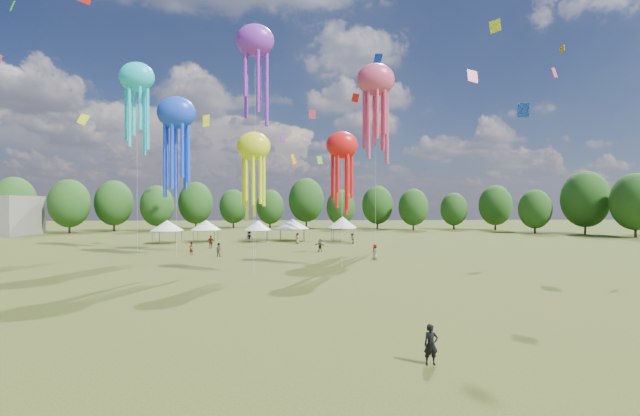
{
  "coord_description": "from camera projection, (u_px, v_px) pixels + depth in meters",
  "views": [
    {
      "loc": [
        1.62,
        -19.04,
        6.3
      ],
      "look_at": [
        3.65,
        15.0,
        6.0
      ],
      "focal_mm": 24.37,
      "sensor_mm": 36.0,
      "label": 1
    }
  ],
  "objects": [
    {
      "name": "festival_tents",
      "position": [
        257.0,
        224.0,
        73.14
      ],
      "size": [
        33.73,
        9.49,
        4.24
      ],
      "color": "#47474C",
      "rests_on": "ground"
    },
    {
      "name": "treeline",
      "position": [
        265.0,
        203.0,
        81.08
      ],
      "size": [
        201.57,
        95.24,
        13.43
      ],
      "color": "#38281C",
      "rests_on": "ground"
    },
    {
      "name": "spectators_far",
      "position": [
        288.0,
        242.0,
        63.07
      ],
      "size": [
        22.64,
        24.12,
        1.82
      ],
      "color": "gray",
      "rests_on": "ground"
    },
    {
      "name": "show_kites",
      "position": [
        273.0,
        102.0,
        56.56
      ],
      "size": [
        38.73,
        29.03,
        27.6
      ],
      "color": "#1B48FB",
      "rests_on": "ground"
    },
    {
      "name": "observer_main",
      "position": [
        431.0,
        345.0,
        17.0
      ],
      "size": [
        0.59,
        0.4,
        1.58
      ],
      "primitive_type": "imported",
      "rotation": [
        0.0,
        0.0,
        0.05
      ],
      "color": "black",
      "rests_on": "ground"
    },
    {
      "name": "small_kites",
      "position": [
        282.0,
        40.0,
        62.48
      ],
      "size": [
        68.81,
        61.47,
        46.24
      ],
      "color": "#1B48FB",
      "rests_on": "ground"
    },
    {
      "name": "spectator_near",
      "position": [
        219.0,
        250.0,
        52.14
      ],
      "size": [
        0.99,
        0.91,
        1.63
      ],
      "primitive_type": "imported",
      "rotation": [
        0.0,
        0.0,
        2.66
      ],
      "color": "gray",
      "rests_on": "ground"
    },
    {
      "name": "ground",
      "position": [
        257.0,
        348.0,
        18.97
      ],
      "size": [
        300.0,
        300.0,
        0.0
      ],
      "primitive_type": "plane",
      "color": "#384416",
      "rests_on": "ground"
    }
  ]
}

